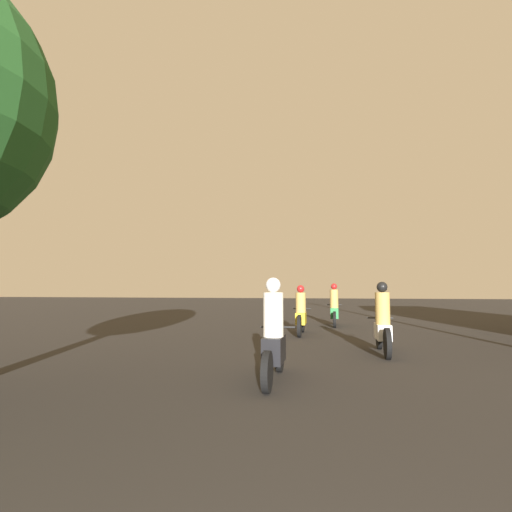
% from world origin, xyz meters
% --- Properties ---
extents(motorcycle_black, '(0.60, 2.06, 1.65)m').
position_xyz_m(motorcycle_black, '(-1.24, 6.26, 0.66)').
color(motorcycle_black, black).
rests_on(motorcycle_black, ground_plane).
extents(motorcycle_white, '(0.60, 2.11, 1.62)m').
position_xyz_m(motorcycle_white, '(0.82, 9.36, 0.64)').
color(motorcycle_white, black).
rests_on(motorcycle_white, ground_plane).
extents(motorcycle_yellow, '(0.60, 2.13, 1.58)m').
position_xyz_m(motorcycle_yellow, '(-1.27, 12.80, 0.63)').
color(motorcycle_yellow, black).
rests_on(motorcycle_yellow, ground_plane).
extents(motorcycle_green, '(0.60, 2.00, 1.67)m').
position_xyz_m(motorcycle_green, '(-0.18, 15.96, 0.66)').
color(motorcycle_green, black).
rests_on(motorcycle_green, ground_plane).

